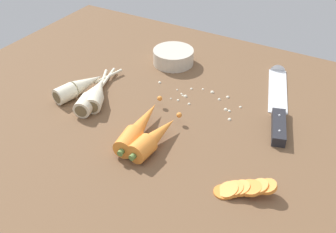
% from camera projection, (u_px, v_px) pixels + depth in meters
% --- Properties ---
extents(ground_plane, '(1.20, 0.90, 0.04)m').
position_uv_depth(ground_plane, '(172.00, 124.00, 0.92)').
color(ground_plane, brown).
extents(chefs_knife, '(0.14, 0.34, 0.04)m').
position_uv_depth(chefs_knife, '(278.00, 98.00, 0.97)').
color(chefs_knife, silver).
rests_on(chefs_knife, ground_plane).
extents(whole_carrot, '(0.07, 0.21, 0.04)m').
position_uv_depth(whole_carrot, '(139.00, 128.00, 0.85)').
color(whole_carrot, orange).
rests_on(whole_carrot, ground_plane).
extents(whole_carrot_second, '(0.05, 0.18, 0.04)m').
position_uv_depth(whole_carrot_second, '(154.00, 138.00, 0.82)').
color(whole_carrot_second, orange).
rests_on(whole_carrot_second, ground_plane).
extents(parsnip_front, '(0.08, 0.21, 0.04)m').
position_uv_depth(parsnip_front, '(93.00, 95.00, 0.95)').
color(parsnip_front, beige).
rests_on(parsnip_front, ground_plane).
extents(parsnip_mid_left, '(0.07, 0.20, 0.04)m').
position_uv_depth(parsnip_mid_left, '(79.00, 87.00, 0.98)').
color(parsnip_mid_left, beige).
rests_on(parsnip_mid_left, ground_plane).
extents(parsnip_mid_right, '(0.10, 0.17, 0.04)m').
position_uv_depth(parsnip_mid_right, '(97.00, 93.00, 0.96)').
color(parsnip_mid_right, beige).
rests_on(parsnip_mid_right, ground_plane).
extents(carrot_slice_stack, '(0.10, 0.07, 0.04)m').
position_uv_depth(carrot_slice_stack, '(243.00, 189.00, 0.72)').
color(carrot_slice_stack, orange).
rests_on(carrot_slice_stack, ground_plane).
extents(prep_bowl, '(0.11, 0.11, 0.04)m').
position_uv_depth(prep_bowl, '(173.00, 56.00, 1.10)').
color(prep_bowl, beige).
rests_on(prep_bowl, ground_plane).
extents(mince_crumbs, '(0.23, 0.09, 0.01)m').
position_uv_depth(mince_crumbs, '(204.00, 98.00, 0.97)').
color(mince_crumbs, silver).
rests_on(mince_crumbs, ground_plane).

